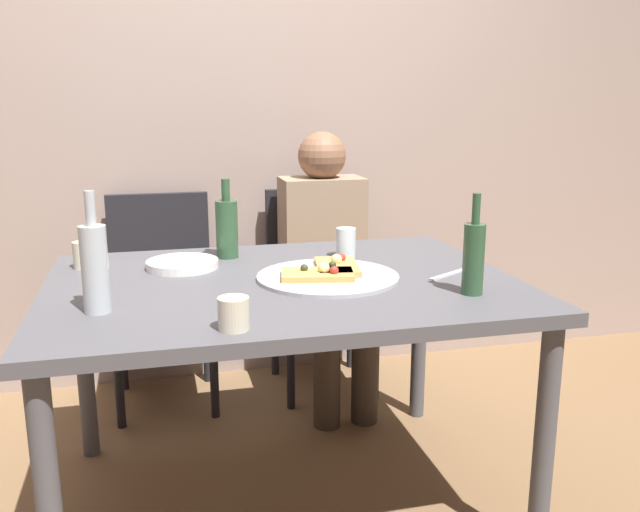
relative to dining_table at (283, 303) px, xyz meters
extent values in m
plane|color=brown|center=(0.00, 0.00, -0.68)|extent=(8.00, 8.00, 0.00)
cube|color=gray|center=(0.00, 1.17, 0.62)|extent=(6.00, 0.10, 2.60)
cube|color=#4C4C51|center=(0.00, 0.00, 0.06)|extent=(1.43, 1.04, 0.04)
cylinder|color=#4C4C51|center=(-0.66, -0.46, -0.32)|extent=(0.06, 0.06, 0.72)
cylinder|color=#4C4C51|center=(0.66, -0.46, -0.32)|extent=(0.06, 0.06, 0.72)
cylinder|color=#4C4C51|center=(-0.66, 0.46, -0.32)|extent=(0.06, 0.06, 0.72)
cylinder|color=#4C4C51|center=(0.66, 0.46, -0.32)|extent=(0.06, 0.06, 0.72)
cylinder|color=#ADADB2|center=(0.14, -0.02, 0.08)|extent=(0.44, 0.44, 0.01)
cube|color=tan|center=(0.10, -0.04, 0.10)|extent=(0.24, 0.17, 0.02)
sphere|color=#EAD184|center=(0.12, -0.05, 0.12)|extent=(0.04, 0.04, 0.04)
sphere|color=#2D381E|center=(0.06, -0.02, 0.11)|extent=(0.02, 0.02, 0.02)
sphere|color=#B22D23|center=(0.14, -0.07, 0.11)|extent=(0.03, 0.03, 0.03)
cube|color=tan|center=(0.18, 0.04, 0.10)|extent=(0.16, 0.24, 0.02)
sphere|color=#EAD184|center=(0.19, 0.06, 0.12)|extent=(0.04, 0.04, 0.04)
sphere|color=#2D381E|center=(0.16, 0.00, 0.11)|extent=(0.02, 0.02, 0.02)
sphere|color=#B22D23|center=(0.21, 0.08, 0.11)|extent=(0.03, 0.03, 0.03)
cylinder|color=#2D5133|center=(-0.13, 0.34, 0.18)|extent=(0.08, 0.08, 0.20)
cylinder|color=#2D5133|center=(-0.13, 0.34, 0.32)|extent=(0.03, 0.03, 0.08)
cylinder|color=#2D5133|center=(0.50, -0.28, 0.18)|extent=(0.06, 0.06, 0.20)
cylinder|color=#2D5133|center=(0.50, -0.28, 0.32)|extent=(0.02, 0.02, 0.09)
cylinder|color=#B2BCC1|center=(-0.53, -0.20, 0.19)|extent=(0.07, 0.07, 0.23)
cylinder|color=#B2BCC1|center=(-0.53, -0.20, 0.35)|extent=(0.03, 0.03, 0.09)
cylinder|color=silver|center=(0.27, 0.24, 0.13)|extent=(0.07, 0.07, 0.10)
cylinder|color=beige|center=(-0.20, -0.42, 0.12)|extent=(0.08, 0.08, 0.08)
cylinder|color=beige|center=(-0.61, 0.30, 0.12)|extent=(0.07, 0.07, 0.09)
cylinder|color=white|center=(-0.30, 0.23, 0.09)|extent=(0.24, 0.24, 0.03)
cube|color=#B7B7BC|center=(0.54, -0.07, 0.08)|extent=(0.20, 0.13, 0.01)
cube|color=black|center=(-0.36, 0.84, -0.23)|extent=(0.44, 0.44, 0.05)
cube|color=black|center=(-0.36, 1.04, -0.01)|extent=(0.44, 0.04, 0.45)
cylinder|color=black|center=(-0.17, 0.65, -0.47)|extent=(0.04, 0.04, 0.42)
cylinder|color=black|center=(-0.55, 0.65, -0.47)|extent=(0.04, 0.04, 0.42)
cylinder|color=black|center=(-0.17, 1.03, -0.47)|extent=(0.04, 0.04, 0.42)
cylinder|color=black|center=(-0.55, 1.03, -0.47)|extent=(0.04, 0.04, 0.42)
cube|color=black|center=(0.34, 0.84, -0.23)|extent=(0.44, 0.44, 0.05)
cube|color=black|center=(0.34, 1.04, -0.01)|extent=(0.44, 0.04, 0.45)
cylinder|color=black|center=(0.53, 0.65, -0.47)|extent=(0.04, 0.04, 0.42)
cylinder|color=black|center=(0.15, 0.65, -0.47)|extent=(0.04, 0.04, 0.42)
cylinder|color=black|center=(0.53, 1.03, -0.47)|extent=(0.04, 0.04, 0.42)
cylinder|color=black|center=(0.15, 1.03, -0.47)|extent=(0.04, 0.04, 0.42)
cube|color=#937A60|center=(0.34, 0.86, 0.03)|extent=(0.36, 0.22, 0.52)
sphere|color=brown|center=(0.34, 0.86, 0.38)|extent=(0.21, 0.21, 0.21)
cylinder|color=#3B3026|center=(0.42, 0.66, -0.23)|extent=(0.12, 0.40, 0.12)
cylinder|color=#3B3026|center=(0.26, 0.66, -0.23)|extent=(0.12, 0.40, 0.12)
cylinder|color=#3B3026|center=(0.42, 0.46, -0.46)|extent=(0.11, 0.11, 0.45)
cylinder|color=#3B3026|center=(0.26, 0.46, -0.46)|extent=(0.11, 0.11, 0.45)
camera|label=1|loc=(-0.38, -1.97, 0.62)|focal=37.56mm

